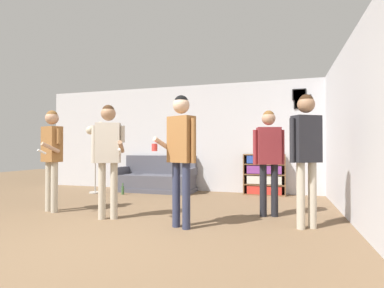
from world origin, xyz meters
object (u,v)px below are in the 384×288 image
object	(u,v)px
bottle_on_floor	(123,190)
person_player_foreground_left	(52,149)
floor_lamp	(95,137)
person_watcher_holding_cup	(181,145)
person_spectator_far_right	(306,145)
couch	(156,180)
person_player_foreground_center	(108,148)
bookshelf	(264,175)
person_spectator_near_bookshelf	(269,151)

from	to	relation	value
bottle_on_floor	person_player_foreground_left	bearing A→B (deg)	-95.34
floor_lamp	person_watcher_holding_cup	xyz separation A→B (m)	(3.01, -2.40, -0.23)
person_player_foreground_left	bottle_on_floor	size ratio (longest dim) A/B	6.40
floor_lamp	person_spectator_far_right	world-z (taller)	person_spectator_far_right
couch	person_player_foreground_left	world-z (taller)	person_player_foreground_left
person_player_foreground_center	person_watcher_holding_cup	size ratio (longest dim) A/B	0.97
bookshelf	floor_lamp	world-z (taller)	floor_lamp
bookshelf	person_spectator_far_right	xyz separation A→B (m)	(0.71, -2.84, 0.66)
couch	bottle_on_floor	distance (m)	0.91
person_player_foreground_left	couch	bearing A→B (deg)	75.11
couch	bottle_on_floor	xyz separation A→B (m)	(-0.54, -0.70, -0.19)
person_watcher_holding_cup	person_spectator_near_bookshelf	bearing A→B (deg)	43.20
person_player_foreground_left	person_spectator_near_bookshelf	size ratio (longest dim) A/B	1.03
floor_lamp	person_watcher_holding_cup	world-z (taller)	person_watcher_holding_cup
floor_lamp	person_watcher_holding_cup	distance (m)	3.86
person_watcher_holding_cup	person_spectator_far_right	distance (m)	1.70
floor_lamp	person_spectator_far_right	bearing A→B (deg)	-22.69
person_player_foreground_left	person_spectator_near_bookshelf	world-z (taller)	person_player_foreground_left
person_watcher_holding_cup	person_spectator_far_right	size ratio (longest dim) A/B	1.00
couch	person_watcher_holding_cup	bearing A→B (deg)	-61.05
person_player_foreground_left	person_player_foreground_center	size ratio (longest dim) A/B	0.99
person_player_foreground_center	person_watcher_holding_cup	xyz separation A→B (m)	(1.24, -0.16, 0.04)
bookshelf	bottle_on_floor	bearing A→B (deg)	-164.20
person_spectator_far_right	person_player_foreground_center	bearing A→B (deg)	-174.09
bookshelf	bottle_on_floor	distance (m)	3.33
person_watcher_holding_cup	bottle_on_floor	size ratio (longest dim) A/B	6.68
person_watcher_holding_cup	bookshelf	bearing A→B (deg)	74.34
floor_lamp	person_watcher_holding_cup	bearing A→B (deg)	-38.57
bookshelf	person_watcher_holding_cup	bearing A→B (deg)	-105.66
bookshelf	person_player_foreground_center	distance (m)	3.86
couch	person_spectator_near_bookshelf	bearing A→B (deg)	-35.93
person_player_foreground_center	person_watcher_holding_cup	bearing A→B (deg)	-7.39
couch	person_watcher_holding_cup	distance (m)	3.64
bookshelf	person_watcher_holding_cup	distance (m)	3.49
person_spectator_far_right	bottle_on_floor	distance (m)	4.47
person_player_foreground_left	person_spectator_near_bookshelf	bearing A→B (deg)	11.22
floor_lamp	bottle_on_floor	size ratio (longest dim) A/B	6.38
couch	person_player_foreground_center	bearing A→B (deg)	-80.72
person_player_foreground_left	person_watcher_holding_cup	size ratio (longest dim) A/B	0.96
bookshelf	person_player_foreground_center	bearing A→B (deg)	-124.54
person_spectator_far_right	bottle_on_floor	size ratio (longest dim) A/B	6.71
person_spectator_near_bookshelf	bottle_on_floor	xyz separation A→B (m)	(-3.38, 1.35, -0.93)
person_player_foreground_left	bottle_on_floor	world-z (taller)	person_player_foreground_left
person_spectator_near_bookshelf	person_spectator_far_right	distance (m)	0.79
person_player_foreground_left	person_spectator_far_right	bearing A→B (deg)	1.62
person_player_foreground_center	person_spectator_far_right	bearing A→B (deg)	5.91
floor_lamp	person_spectator_near_bookshelf	world-z (taller)	floor_lamp
person_spectator_near_bookshelf	bottle_on_floor	world-z (taller)	person_spectator_near_bookshelf
person_player_foreground_left	person_watcher_holding_cup	distance (m)	2.47
bookshelf	floor_lamp	bearing A→B (deg)	-167.12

